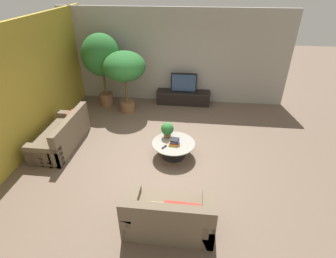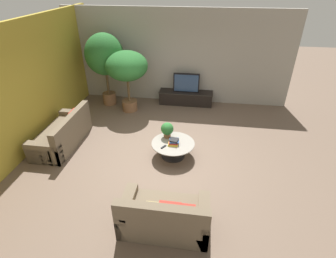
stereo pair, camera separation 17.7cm
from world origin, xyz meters
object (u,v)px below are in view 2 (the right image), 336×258
(media_console, at_px, (186,97))
(potted_palm_corner, at_px, (127,68))
(coffee_table, at_px, (173,147))
(couch_near_entry, at_px, (164,217))
(couch_by_wall, at_px, (63,134))
(potted_palm_tall, at_px, (104,56))
(potted_plant_tabletop, at_px, (167,129))
(television, at_px, (186,83))

(media_console, distance_m, potted_palm_corner, 2.24)
(coffee_table, xyz_separation_m, couch_near_entry, (0.12, -2.12, 0.02))
(couch_near_entry, distance_m, potted_palm_corner, 4.90)
(couch_by_wall, xyz_separation_m, potted_palm_tall, (0.36, 2.53, 1.33))
(coffee_table, xyz_separation_m, potted_plant_tabletop, (-0.18, 0.24, 0.33))
(coffee_table, height_order, couch_near_entry, couch_near_entry)
(coffee_table, distance_m, couch_near_entry, 2.12)
(media_console, xyz_separation_m, potted_palm_corner, (-1.76, -0.74, 1.18))
(television, bearing_deg, potted_palm_corner, -157.14)
(potted_palm_corner, relative_size, potted_plant_tabletop, 4.92)
(couch_near_entry, height_order, potted_plant_tabletop, couch_near_entry)
(television, height_order, couch_near_entry, television)
(couch_by_wall, xyz_separation_m, couch_near_entry, (2.99, -2.26, 0.00))
(television, xyz_separation_m, potted_palm_corner, (-1.76, -0.74, 0.66))
(television, distance_m, potted_palm_tall, 2.74)
(coffee_table, distance_m, couch_by_wall, 2.88)
(television, relative_size, potted_plant_tabletop, 2.19)
(potted_palm_corner, height_order, potted_plant_tabletop, potted_palm_corner)
(couch_near_entry, distance_m, potted_palm_tall, 5.62)
(couch_by_wall, distance_m, potted_palm_tall, 2.88)
(couch_near_entry, bearing_deg, couch_by_wall, -37.03)
(coffee_table, height_order, potted_palm_tall, potted_palm_tall)
(media_console, height_order, couch_by_wall, couch_by_wall)
(media_console, xyz_separation_m, potted_plant_tabletop, (-0.23, -2.79, 0.37))
(potted_palm_tall, height_order, potted_palm_corner, potted_palm_tall)
(potted_palm_corner, bearing_deg, media_console, 22.91)
(couch_by_wall, bearing_deg, potted_plant_tabletop, 92.20)
(potted_palm_tall, bearing_deg, coffee_table, -46.69)
(couch_near_entry, xyz_separation_m, potted_plant_tabletop, (-0.30, 2.36, 0.31))
(coffee_table, relative_size, potted_palm_tall, 0.44)
(potted_palm_tall, xyz_separation_m, potted_plant_tabletop, (2.34, -2.43, -1.02))
(media_console, bearing_deg, potted_palm_tall, -172.02)
(television, xyz_separation_m, coffee_table, (-0.05, -3.03, -0.48))
(couch_by_wall, xyz_separation_m, potted_plant_tabletop, (2.70, 0.10, 0.31))
(couch_by_wall, height_order, potted_palm_corner, potted_palm_corner)
(couch_near_entry, bearing_deg, potted_palm_corner, -67.50)
(couch_near_entry, xyz_separation_m, potted_palm_tall, (-2.64, 4.79, 1.33))
(television, bearing_deg, coffee_table, -90.97)
(couch_near_entry, relative_size, potted_palm_corner, 0.79)
(potted_palm_tall, bearing_deg, potted_palm_corner, -25.19)
(coffee_table, distance_m, potted_palm_corner, 3.07)
(potted_plant_tabletop, bearing_deg, couch_near_entry, -82.83)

